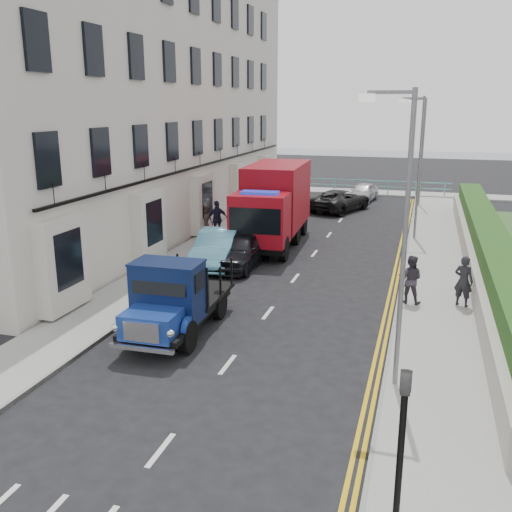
# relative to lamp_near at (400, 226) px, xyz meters

# --- Properties ---
(ground) EXTENTS (120.00, 120.00, 0.00)m
(ground) POSITION_rel_lamp_near_xyz_m (-4.18, 2.00, -4.00)
(ground) COLOR black
(ground) RESTS_ON ground
(pavement_west) EXTENTS (2.40, 38.00, 0.12)m
(pavement_west) POSITION_rel_lamp_near_xyz_m (-9.38, 11.00, -3.94)
(pavement_west) COLOR gray
(pavement_west) RESTS_ON ground
(pavement_east) EXTENTS (2.60, 38.00, 0.12)m
(pavement_east) POSITION_rel_lamp_near_xyz_m (1.12, 11.00, -3.94)
(pavement_east) COLOR gray
(pavement_east) RESTS_ON ground
(promenade) EXTENTS (30.00, 2.50, 0.12)m
(promenade) POSITION_rel_lamp_near_xyz_m (-4.18, 31.00, -3.94)
(promenade) COLOR gray
(promenade) RESTS_ON ground
(sea_plane) EXTENTS (120.00, 120.00, 0.00)m
(sea_plane) POSITION_rel_lamp_near_xyz_m (-4.18, 62.00, -4.00)
(sea_plane) COLOR #505C6D
(sea_plane) RESTS_ON ground
(terrace_west) EXTENTS (6.31, 30.20, 14.25)m
(terrace_west) POSITION_rel_lamp_near_xyz_m (-13.65, 15.00, 3.17)
(terrace_west) COLOR beige
(terrace_west) RESTS_ON ground
(garden_east) EXTENTS (1.45, 28.00, 1.75)m
(garden_east) POSITION_rel_lamp_near_xyz_m (3.03, 11.00, -3.10)
(garden_east) COLOR #B2AD9E
(garden_east) RESTS_ON ground
(seafront_railing) EXTENTS (13.00, 0.08, 1.11)m
(seafront_railing) POSITION_rel_lamp_near_xyz_m (-4.18, 30.20, -3.42)
(seafront_railing) COLOR #59B2A5
(seafront_railing) RESTS_ON ground
(lamp_near) EXTENTS (1.23, 0.18, 7.00)m
(lamp_near) POSITION_rel_lamp_near_xyz_m (0.00, 0.00, 0.00)
(lamp_near) COLOR slate
(lamp_near) RESTS_ON ground
(lamp_mid) EXTENTS (1.23, 0.18, 7.00)m
(lamp_mid) POSITION_rel_lamp_near_xyz_m (0.00, 16.00, 0.00)
(lamp_mid) COLOR slate
(lamp_mid) RESTS_ON ground
(lamp_far) EXTENTS (1.23, 0.18, 7.00)m
(lamp_far) POSITION_rel_lamp_near_xyz_m (0.00, 26.00, 0.00)
(lamp_far) COLOR slate
(lamp_far) RESTS_ON ground
(traffic_signal) EXTENTS (0.16, 0.20, 3.10)m
(traffic_signal) POSITION_rel_lamp_near_xyz_m (0.42, -5.50, -1.92)
(traffic_signal) COLOR black
(traffic_signal) RESTS_ON ground
(bedford_lorry) EXTENTS (2.07, 4.97, 2.32)m
(bedford_lorry) POSITION_rel_lamp_near_xyz_m (-6.34, 1.22, -2.93)
(bedford_lorry) COLOR black
(bedford_lorry) RESTS_ON ground
(red_lorry) EXTENTS (2.85, 7.42, 3.82)m
(red_lorry) POSITION_rel_lamp_near_xyz_m (-6.45, 13.20, -1.96)
(red_lorry) COLOR black
(red_lorry) RESTS_ON ground
(parked_car_front) EXTENTS (1.91, 4.41, 1.48)m
(parked_car_front) POSITION_rel_lamp_near_xyz_m (-6.78, 9.00, -3.26)
(parked_car_front) COLOR black
(parked_car_front) RESTS_ON ground
(parked_car_mid) EXTENTS (2.14, 4.67, 1.48)m
(parked_car_mid) POSITION_rel_lamp_near_xyz_m (-7.78, 9.00, -3.26)
(parked_car_mid) COLOR #58A0BC
(parked_car_mid) RESTS_ON ground
(parked_car_rear) EXTENTS (2.30, 4.46, 1.24)m
(parked_car_rear) POSITION_rel_lamp_near_xyz_m (-7.78, 19.32, -3.38)
(parked_car_rear) COLOR #B6B7BC
(parked_car_rear) RESTS_ON ground
(seafront_car_left) EXTENTS (3.84, 5.41, 1.37)m
(seafront_car_left) POSITION_rel_lamp_near_xyz_m (-4.68, 23.04, -3.31)
(seafront_car_left) COLOR black
(seafront_car_left) RESTS_ON ground
(seafront_car_right) EXTENTS (2.05, 3.95, 1.28)m
(seafront_car_right) POSITION_rel_lamp_near_xyz_m (-3.68, 27.18, -3.36)
(seafront_car_right) COLOR #B2B1B6
(seafront_car_right) RESTS_ON ground
(pedestrian_east_near) EXTENTS (0.74, 0.63, 1.72)m
(pedestrian_east_near) POSITION_rel_lamp_near_xyz_m (1.92, 6.23, -3.02)
(pedestrian_east_near) COLOR black
(pedestrian_east_near) RESTS_ON pavement_east
(pedestrian_east_far) EXTENTS (0.89, 0.74, 1.65)m
(pedestrian_east_far) POSITION_rel_lamp_near_xyz_m (0.22, 6.04, -3.05)
(pedestrian_east_far) COLOR #36303A
(pedestrian_east_far) RESTS_ON pavement_east
(pedestrian_west_near) EXTENTS (1.11, 1.08, 1.87)m
(pedestrian_west_near) POSITION_rel_lamp_near_xyz_m (-9.39, 13.31, -2.94)
(pedestrian_west_near) COLOR #1B1A2F
(pedestrian_west_near) RESTS_ON pavement_west
(pedestrian_west_far) EXTENTS (0.89, 0.88, 1.55)m
(pedestrian_west_far) POSITION_rel_lamp_near_xyz_m (-10.18, 13.65, -3.10)
(pedestrian_west_far) COLOR #392E29
(pedestrian_west_far) RESTS_ON pavement_west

